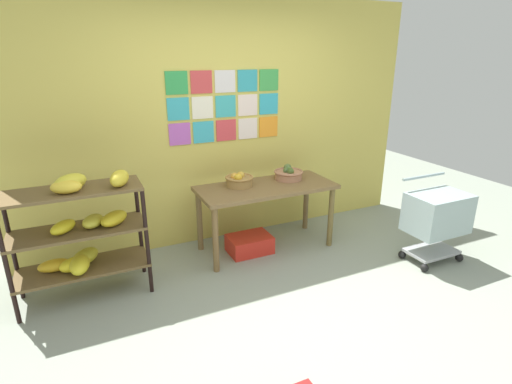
{
  "coord_description": "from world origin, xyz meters",
  "views": [
    {
      "loc": [
        -1.53,
        -2.28,
        2.04
      ],
      "look_at": [
        -0.05,
        0.9,
        0.81
      ],
      "focal_mm": 27.97,
      "sensor_mm": 36.0,
      "label": 1
    }
  ],
  "objects_px": {
    "display_table": "(266,194)",
    "fruit_basket_right": "(288,174)",
    "banana_shelf_unit": "(81,230)",
    "fruit_basket_centre": "(239,180)",
    "shopping_cart": "(437,215)",
    "produce_crate_under_table": "(249,244)"
  },
  "relations": [
    {
      "from": "fruit_basket_centre",
      "to": "shopping_cart",
      "type": "height_order",
      "value": "fruit_basket_centre"
    },
    {
      "from": "banana_shelf_unit",
      "to": "fruit_basket_right",
      "type": "distance_m",
      "value": 2.17
    },
    {
      "from": "shopping_cart",
      "to": "display_table",
      "type": "bearing_deg",
      "value": 156.47
    },
    {
      "from": "banana_shelf_unit",
      "to": "fruit_basket_centre",
      "type": "height_order",
      "value": "banana_shelf_unit"
    },
    {
      "from": "fruit_basket_centre",
      "to": "shopping_cart",
      "type": "distance_m",
      "value": 2.03
    },
    {
      "from": "fruit_basket_right",
      "to": "shopping_cart",
      "type": "xyz_separation_m",
      "value": [
        1.1,
        -1.08,
        -0.28
      ]
    },
    {
      "from": "fruit_basket_right",
      "to": "fruit_basket_centre",
      "type": "relative_size",
      "value": 1.09
    },
    {
      "from": "fruit_basket_right",
      "to": "produce_crate_under_table",
      "type": "xyz_separation_m",
      "value": [
        -0.53,
        -0.13,
        -0.69
      ]
    },
    {
      "from": "banana_shelf_unit",
      "to": "produce_crate_under_table",
      "type": "bearing_deg",
      "value": 5.18
    },
    {
      "from": "display_table",
      "to": "fruit_basket_right",
      "type": "height_order",
      "value": "fruit_basket_right"
    },
    {
      "from": "fruit_basket_right",
      "to": "display_table",
      "type": "bearing_deg",
      "value": -161.99
    },
    {
      "from": "fruit_basket_right",
      "to": "shopping_cart",
      "type": "bearing_deg",
      "value": -44.49
    },
    {
      "from": "display_table",
      "to": "banana_shelf_unit",
      "type": "bearing_deg",
      "value": -174.64
    },
    {
      "from": "banana_shelf_unit",
      "to": "fruit_basket_centre",
      "type": "xyz_separation_m",
      "value": [
        1.56,
        0.28,
        0.15
      ]
    },
    {
      "from": "display_table",
      "to": "shopping_cart",
      "type": "distance_m",
      "value": 1.74
    },
    {
      "from": "banana_shelf_unit",
      "to": "display_table",
      "type": "distance_m",
      "value": 1.83
    },
    {
      "from": "banana_shelf_unit",
      "to": "fruit_basket_right",
      "type": "relative_size",
      "value": 3.53
    },
    {
      "from": "display_table",
      "to": "fruit_basket_centre",
      "type": "bearing_deg",
      "value": 157.4
    },
    {
      "from": "display_table",
      "to": "produce_crate_under_table",
      "type": "relative_size",
      "value": 3.19
    },
    {
      "from": "produce_crate_under_table",
      "to": "shopping_cart",
      "type": "height_order",
      "value": "shopping_cart"
    },
    {
      "from": "fruit_basket_right",
      "to": "banana_shelf_unit",
      "type": "bearing_deg",
      "value": -172.65
    },
    {
      "from": "fruit_basket_right",
      "to": "produce_crate_under_table",
      "type": "relative_size",
      "value": 0.7
    }
  ]
}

